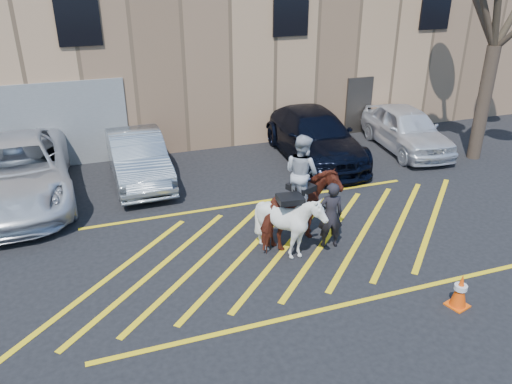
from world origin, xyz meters
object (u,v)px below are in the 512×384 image
object	(u,v)px
car_blue_suv	(314,135)
mounted_bay	(300,202)
car_silver_sedan	(138,157)
handler	(330,215)
car_white_suv	(406,129)
traffic_cone	(460,290)
car_white_pickup	(15,172)
saddled_white	(289,224)

from	to	relation	value
car_blue_suv	mounted_bay	bearing A→B (deg)	-114.75
car_silver_sedan	mounted_bay	xyz separation A→B (m)	(3.13, -5.25, 0.36)
car_silver_sedan	handler	world-z (taller)	handler
car_white_suv	traffic_cone	bearing A→B (deg)	-111.32
car_blue_suv	mounted_bay	size ratio (longest dim) A/B	2.03
car_white_suv	handler	size ratio (longest dim) A/B	2.76
car_white_pickup	saddled_white	world-z (taller)	car_white_pickup
car_silver_sedan	handler	distance (m)	6.73
handler	mounted_bay	distance (m)	0.77
car_white_pickup	car_silver_sedan	distance (m)	3.43
car_white_pickup	car_white_suv	xyz separation A→B (m)	(12.89, 0.05, -0.10)
car_blue_suv	handler	xyz separation A→B (m)	(-2.20, -5.55, 0.01)
car_blue_suv	car_white_suv	world-z (taller)	car_blue_suv
mounted_bay	handler	bearing A→B (deg)	-27.48
handler	car_blue_suv	bearing A→B (deg)	-100.44
car_silver_sedan	handler	size ratio (longest dim) A/B	2.76
saddled_white	handler	bearing A→B (deg)	3.87
mounted_bay	saddled_white	size ratio (longest dim) A/B	1.70
car_white_pickup	car_white_suv	world-z (taller)	car_white_pickup
traffic_cone	saddled_white	bearing A→B (deg)	130.44
car_white_suv	mounted_bay	bearing A→B (deg)	-135.50
saddled_white	traffic_cone	xyz separation A→B (m)	(2.44, -2.86, -0.45)
handler	car_white_suv	bearing A→B (deg)	-126.19
mounted_bay	saddled_white	distance (m)	0.66
car_blue_suv	car_white_pickup	bearing A→B (deg)	-174.27
saddled_white	car_white_pickup	bearing A→B (deg)	139.10
car_blue_suv	traffic_cone	bearing A→B (deg)	-91.88
car_blue_suv	handler	world-z (taller)	handler
car_silver_sedan	car_white_suv	world-z (taller)	car_white_suv
mounted_bay	car_white_pickup	bearing A→B (deg)	143.24
mounted_bay	traffic_cone	size ratio (longest dim) A/B	3.78
car_silver_sedan	saddled_white	xyz separation A→B (m)	(2.70, -5.65, 0.07)
car_white_suv	traffic_cone	distance (m)	9.29
car_white_suv	traffic_cone	size ratio (longest dim) A/B	6.23
mounted_bay	saddled_white	xyz separation A→B (m)	(-0.44, -0.40, -0.29)
car_white_suv	handler	xyz separation A→B (m)	(-5.72, -5.27, 0.05)
car_silver_sedan	traffic_cone	size ratio (longest dim) A/B	6.23
saddled_white	car_blue_suv	bearing A→B (deg)	59.86
car_silver_sedan	traffic_cone	world-z (taller)	car_silver_sedan
saddled_white	traffic_cone	world-z (taller)	saddled_white
car_white_pickup	traffic_cone	xyz separation A→B (m)	(8.54, -8.15, -0.51)
traffic_cone	car_white_suv	bearing A→B (deg)	62.06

